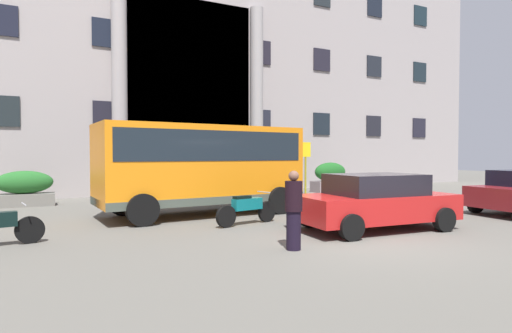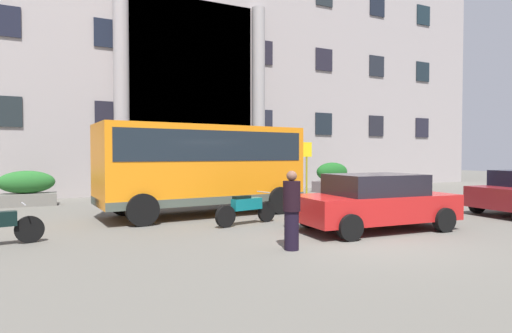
% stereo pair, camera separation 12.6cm
% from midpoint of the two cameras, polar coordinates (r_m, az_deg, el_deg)
% --- Properties ---
extents(ground_plane, '(80.00, 64.00, 0.12)m').
position_cam_midpoint_polar(ground_plane, '(9.77, 14.81, -10.34)').
color(ground_plane, '#5D5A53').
extents(office_building_facade, '(40.44, 9.60, 17.23)m').
position_cam_midpoint_polar(office_building_facade, '(26.35, -11.77, 16.24)').
color(office_building_facade, '#9D9492').
rests_on(office_building_facade, ground_plane).
extents(orange_minibus, '(6.65, 3.02, 2.87)m').
position_cam_midpoint_polar(orange_minibus, '(13.46, -7.18, 0.56)').
color(orange_minibus, orange).
rests_on(orange_minibus, ground_plane).
extents(bus_stop_sign, '(0.44, 0.08, 2.47)m').
position_cam_midpoint_polar(bus_stop_sign, '(17.07, 7.28, 0.22)').
color(bus_stop_sign, olive).
rests_on(bus_stop_sign, ground_plane).
extents(hedge_planter_far_west, '(1.96, 0.91, 1.55)m').
position_cam_midpoint_polar(hedge_planter_far_west, '(21.96, 10.68, -1.54)').
color(hedge_planter_far_west, gray).
rests_on(hedge_planter_far_west, ground_plane).
extents(hedge_planter_entrance_left, '(1.70, 0.98, 1.44)m').
position_cam_midpoint_polar(hedge_planter_entrance_left, '(19.68, 1.66, -2.04)').
color(hedge_planter_entrance_left, gray).
rests_on(hedge_planter_entrance_left, ground_plane).
extents(hedge_planter_entrance_right, '(2.08, 0.90, 1.35)m').
position_cam_midpoint_polar(hedge_planter_entrance_right, '(17.98, -29.08, -2.73)').
color(hedge_planter_entrance_right, slate).
rests_on(hedge_planter_entrance_right, ground_plane).
extents(parked_hatchback_near, '(4.29, 2.28, 1.45)m').
position_cam_midpoint_polar(parked_hatchback_near, '(11.19, 16.46, -4.67)').
color(parked_hatchback_near, '#B41A1A').
rests_on(parked_hatchback_near, ground_plane).
extents(motorcycle_near_kerb, '(1.90, 0.64, 0.89)m').
position_cam_midpoint_polar(motorcycle_near_kerb, '(13.79, 15.66, -4.68)').
color(motorcycle_near_kerb, black).
rests_on(motorcycle_near_kerb, ground_plane).
extents(motorcycle_far_end, '(2.03, 0.72, 0.89)m').
position_cam_midpoint_polar(motorcycle_far_end, '(11.51, -1.14, -5.84)').
color(motorcycle_far_end, black).
rests_on(motorcycle_far_end, ground_plane).
extents(pedestrian_man_crossing, '(0.36, 0.36, 1.63)m').
position_cam_midpoint_polar(pedestrian_man_crossing, '(8.51, 5.39, -6.07)').
color(pedestrian_man_crossing, black).
rests_on(pedestrian_man_crossing, ground_plane).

